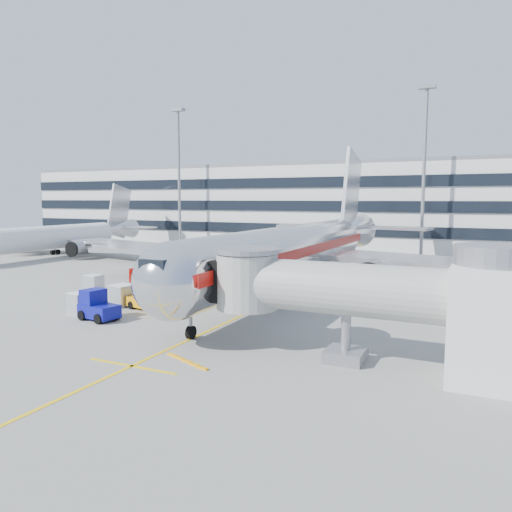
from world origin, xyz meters
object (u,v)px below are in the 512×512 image
at_px(cargo_container_left, 94,283).
at_px(cargo_container_right, 122,295).
at_px(belt_loader, 153,302).
at_px(main_jet, 298,249).
at_px(ramp_worker, 197,296).
at_px(baggage_tug, 97,307).
at_px(cargo_container_front, 81,303).

xyz_separation_m(cargo_container_left, cargo_container_right, (7.43, -4.32, 0.12)).
xyz_separation_m(belt_loader, cargo_container_left, (-10.93, 4.66, 0.10)).
bearing_deg(main_jet, belt_loader, -118.48).
bearing_deg(ramp_worker, baggage_tug, -160.11).
distance_m(belt_loader, cargo_container_front, 5.75).
distance_m(main_jet, cargo_container_left, 20.96).
xyz_separation_m(baggage_tug, ramp_worker, (4.16, 7.62, -0.20)).
bearing_deg(main_jet, cargo_container_left, -153.38).
relative_size(belt_loader, baggage_tug, 1.60).
bearing_deg(cargo_container_front, cargo_container_right, 71.96).
height_order(main_jet, cargo_container_right, main_jet).
xyz_separation_m(baggage_tug, cargo_container_left, (-9.06, 9.06, -0.20)).
distance_m(cargo_container_right, ramp_worker, 6.47).
bearing_deg(cargo_container_left, cargo_container_front, -51.98).
bearing_deg(ramp_worker, cargo_container_left, 132.32).
xyz_separation_m(main_jet, cargo_container_right, (-11.06, -13.59, -3.31)).
distance_m(cargo_container_front, ramp_worker, 9.57).
distance_m(main_jet, baggage_tug, 20.86).
distance_m(cargo_container_left, ramp_worker, 13.30).
height_order(belt_loader, ramp_worker, belt_loader).
bearing_deg(baggage_tug, belt_loader, 66.91).
bearing_deg(baggage_tug, ramp_worker, 61.37).
height_order(main_jet, cargo_container_front, main_jet).
height_order(baggage_tug, ramp_worker, baggage_tug).
bearing_deg(cargo_container_front, main_jet, 54.61).
bearing_deg(cargo_container_left, cargo_container_right, -30.21).
height_order(main_jet, baggage_tug, main_jet).
bearing_deg(baggage_tug, cargo_container_front, 158.97).
distance_m(belt_loader, cargo_container_left, 11.88).
distance_m(main_jet, cargo_container_front, 21.42).
relative_size(main_jet, belt_loader, 9.51).
height_order(main_jet, belt_loader, main_jet).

